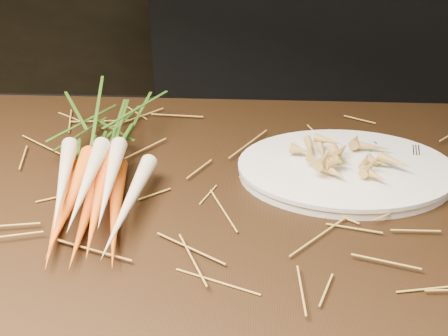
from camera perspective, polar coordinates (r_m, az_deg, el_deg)
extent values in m
cube|color=black|center=(2.94, 11.71, 11.08)|extent=(1.80, 0.60, 0.80)
cone|color=#CC501E|center=(0.95, -16.30, -4.22)|extent=(0.07, 0.28, 0.04)
cone|color=#CC501E|center=(0.94, -13.66, -4.23)|extent=(0.05, 0.28, 0.04)
cone|color=#CC501E|center=(0.93, -10.97, -4.23)|extent=(0.08, 0.28, 0.04)
cone|color=#CC501E|center=(0.92, -15.33, -3.18)|extent=(0.04, 0.28, 0.04)
cone|color=#CC501E|center=(0.91, -12.66, -3.18)|extent=(0.07, 0.28, 0.04)
cone|color=beige|center=(0.93, -16.06, -1.39)|extent=(0.08, 0.26, 0.04)
cone|color=beige|center=(0.91, -13.80, -1.54)|extent=(0.04, 0.26, 0.04)
cone|color=beige|center=(0.91, -11.52, -1.35)|extent=(0.05, 0.26, 0.05)
cone|color=beige|center=(0.90, -9.74, -3.72)|extent=(0.06, 0.26, 0.03)
ellipsoid|color=#3A621B|center=(1.12, -11.76, 4.50)|extent=(0.19, 0.25, 0.09)
cube|color=silver|center=(1.06, 19.83, -0.52)|extent=(0.04, 0.15, 0.00)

